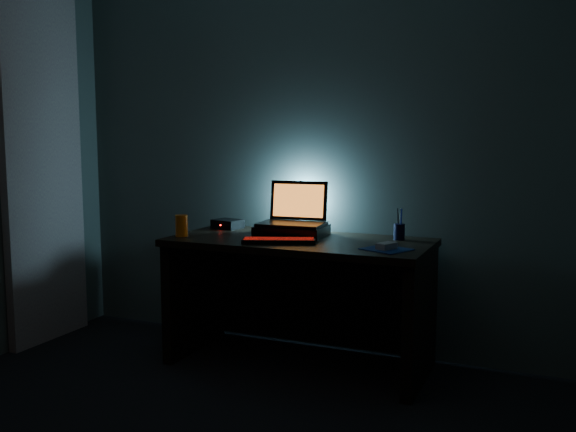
# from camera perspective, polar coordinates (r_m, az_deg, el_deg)

# --- Properties ---
(room) EXTENTS (3.50, 4.00, 2.50)m
(room) POSITION_cam_1_polar(r_m,az_deg,el_deg) (2.24, -14.98, 4.55)
(room) COLOR black
(room) RESTS_ON ground
(desk) EXTENTS (1.50, 0.70, 0.75)m
(desk) POSITION_cam_1_polar(r_m,az_deg,el_deg) (3.79, 1.30, -5.78)
(desk) COLOR black
(desk) RESTS_ON ground
(curtain) EXTENTS (0.06, 0.65, 2.30)m
(curtain) POSITION_cam_1_polar(r_m,az_deg,el_deg) (4.44, -20.96, 4.20)
(curtain) COLOR beige
(curtain) RESTS_ON ground
(riser) EXTENTS (0.42, 0.33, 0.06)m
(riser) POSITION_cam_1_polar(r_m,az_deg,el_deg) (3.82, 0.34, -1.30)
(riser) COLOR black
(riser) RESTS_ON desk
(laptop) EXTENTS (0.40, 0.31, 0.26)m
(laptop) POSITION_cam_1_polar(r_m,az_deg,el_deg) (3.86, 0.59, 0.13)
(laptop) COLOR black
(laptop) RESTS_ON riser
(keyboard) EXTENTS (0.43, 0.27, 0.03)m
(keyboard) POSITION_cam_1_polar(r_m,az_deg,el_deg) (3.57, -0.82, -2.20)
(keyboard) COLOR black
(keyboard) RESTS_ON desk
(mousepad) EXTENTS (0.28, 0.27, 0.00)m
(mousepad) POSITION_cam_1_polar(r_m,az_deg,el_deg) (3.39, 8.74, -2.94)
(mousepad) COLOR navy
(mousepad) RESTS_ON desk
(mouse) EXTENTS (0.10, 0.12, 0.03)m
(mouse) POSITION_cam_1_polar(r_m,az_deg,el_deg) (3.39, 8.74, -2.64)
(mouse) COLOR #99999F
(mouse) RESTS_ON mousepad
(pen_cup) EXTENTS (0.08, 0.08, 0.09)m
(pen_cup) POSITION_cam_1_polar(r_m,az_deg,el_deg) (3.72, 9.86, -1.40)
(pen_cup) COLOR black
(pen_cup) RESTS_ON desk
(juice_glass) EXTENTS (0.10, 0.10, 0.13)m
(juice_glass) POSITION_cam_1_polar(r_m,az_deg,el_deg) (3.84, -9.44, -0.84)
(juice_glass) COLOR orange
(juice_glass) RESTS_ON desk
(router) EXTENTS (0.20, 0.17, 0.06)m
(router) POSITION_cam_1_polar(r_m,az_deg,el_deg) (4.14, -5.39, -0.71)
(router) COLOR black
(router) RESTS_ON desk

